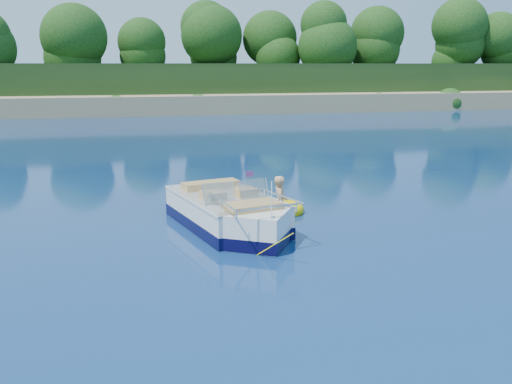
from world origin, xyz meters
TOP-DOWN VIEW (x-y plane):
  - ground at (0.00, 0.00)m, footprint 160.00×160.00m
  - shoreline at (0.00, 63.77)m, footprint 170.00×59.00m
  - treeline at (0.04, 41.01)m, footprint 150.00×7.12m
  - motorboat at (-2.62, 2.42)m, footprint 2.72×5.25m
  - tow_tube at (-1.02, 3.76)m, footprint 1.36×1.36m
  - boy at (-1.06, 3.68)m, footprint 0.49×0.87m

SIDE VIEW (x-z plane):
  - ground at x=0.00m, z-range 0.00..0.00m
  - boy at x=-1.06m, z-range -0.81..0.81m
  - tow_tube at x=-1.02m, z-range -0.08..0.25m
  - motorboat at x=-2.62m, z-range -0.55..1.24m
  - shoreline at x=0.00m, z-range -2.02..3.98m
  - treeline at x=0.04m, z-range 1.45..9.64m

